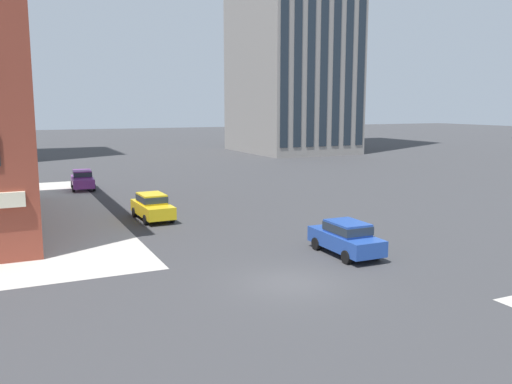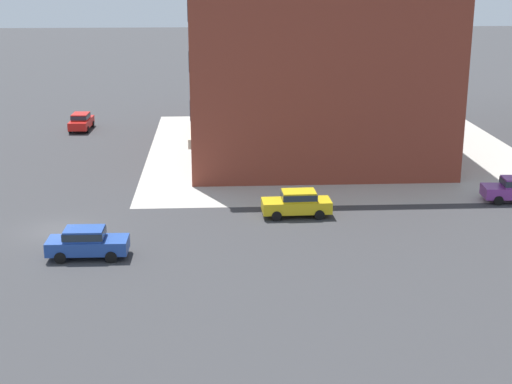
{
  "view_description": "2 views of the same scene",
  "coord_description": "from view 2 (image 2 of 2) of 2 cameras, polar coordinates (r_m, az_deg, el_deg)",
  "views": [
    {
      "loc": [
        -10.41,
        -18.92,
        7.24
      ],
      "look_at": [
        1.74,
        7.05,
        2.68
      ],
      "focal_mm": 37.97,
      "sensor_mm": 36.0,
      "label": 1
    },
    {
      "loc": [
        43.77,
        9.76,
        15.39
      ],
      "look_at": [
        7.66,
        11.75,
        4.54
      ],
      "focal_mm": 52.85,
      "sensor_mm": 36.0,
      "label": 2
    }
  ],
  "objects": [
    {
      "name": "ground_plane",
      "position": [
        47.41,
        -14.87,
        -2.83
      ],
      "size": [
        320.0,
        320.0,
        0.0
      ],
      "primitive_type": "plane",
      "color": "#38383A"
    },
    {
      "name": "sidewalk_far_corner",
      "position": [
        66.39,
        5.82,
        3.2
      ],
      "size": [
        32.0,
        32.0,
        0.02
      ],
      "primitive_type": "cube",
      "color": "#B7B2A8",
      "rests_on": "ground"
    },
    {
      "name": "car_main_northbound_near",
      "position": [
        75.88,
        -13.1,
        5.26
      ],
      "size": [
        4.46,
        2.01,
        1.68
      ],
      "color": "red",
      "rests_on": "ground"
    },
    {
      "name": "car_main_northbound_far",
      "position": [
        48.23,
        3.14,
        -0.79
      ],
      "size": [
        2.0,
        4.45,
        1.68
      ],
      "color": "gold",
      "rests_on": "ground"
    },
    {
      "name": "car_main_southbound_near",
      "position": [
        42.42,
        -12.69,
        -3.68
      ],
      "size": [
        1.93,
        4.42,
        1.68
      ],
      "color": "#23479E",
      "rests_on": "ground"
    },
    {
      "name": "storefront_block_near_corner",
      "position": [
        66.42,
        3.99,
        9.74
      ],
      "size": [
        25.83,
        20.3,
        14.78
      ],
      "color": "brown",
      "rests_on": "ground"
    }
  ]
}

